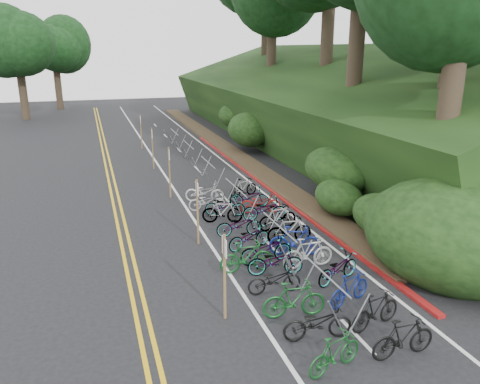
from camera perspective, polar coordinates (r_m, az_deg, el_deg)
name	(u,v)px	position (r m, az deg, el deg)	size (l,w,h in m)	color
ground	(219,316)	(13.21, -2.63, -14.87)	(120.00, 120.00, 0.00)	black
road_markings	(175,203)	(22.34, -7.96, -1.30)	(7.47, 80.00, 0.01)	gold
red_curb	(261,182)	(25.36, 2.58, 1.19)	(0.25, 28.00, 0.10)	maroon
embankment	(323,114)	(34.10, 10.07, 9.38)	(14.30, 48.14, 9.11)	black
bike_rack_front	(323,284)	(13.05, 10.12, -11.03)	(1.18, 2.82, 1.24)	gray
bike_racks_rest	(208,167)	(25.30, -3.93, 3.02)	(1.14, 23.00, 1.17)	gray
signpost_near	(225,271)	(12.42, -1.89, -9.65)	(0.08, 0.40, 2.44)	brown
signposts_rest	(160,156)	(25.68, -9.72, 4.34)	(0.08, 18.40, 2.50)	brown
bike_front	(246,257)	(15.27, 0.79, -7.90)	(1.78, 0.50, 1.07)	#144C1E
bike_valet	(271,237)	(16.96, 3.76, -5.49)	(3.27, 14.71, 1.10)	#144C1E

